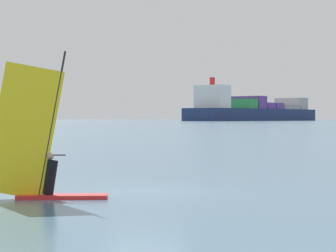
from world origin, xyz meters
name	(u,v)px	position (x,y,z in m)	size (l,w,h in m)	color
ground_plane	(144,192)	(0.00, 0.00, 0.00)	(4000.00, 4000.00, 0.00)	#476B84
windsurfer	(41,159)	(-2.47, -2.59, 1.19)	(3.65, 1.42, 4.46)	red
cargo_ship	(253,111)	(-59.90, 546.09, 8.17)	(95.95, 152.32, 33.34)	navy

